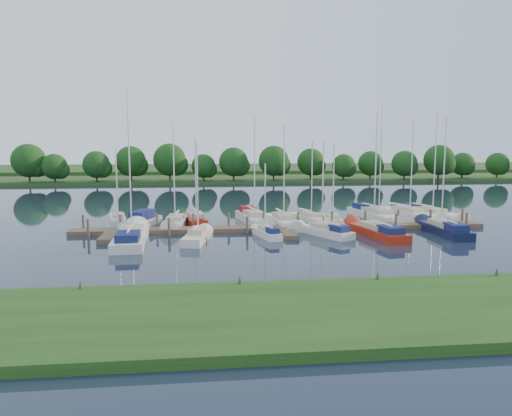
{
  "coord_description": "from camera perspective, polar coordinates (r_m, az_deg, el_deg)",
  "views": [
    {
      "loc": [
        -7.93,
        -38.93,
        8.56
      ],
      "look_at": [
        -2.63,
        8.0,
        2.2
      ],
      "focal_mm": 35.0,
      "sensor_mm": 36.0,
      "label": 1
    }
  ],
  "objects": [
    {
      "name": "sailboat_s_2",
      "position": [
        44.78,
        1.2,
        -2.94
      ],
      "size": [
        2.29,
        5.27,
        6.89
      ],
      "rotation": [
        0.0,
        0.0,
        0.25
      ],
      "color": "white",
      "rests_on": "ground"
    },
    {
      "name": "sailboat_s_4",
      "position": [
        46.61,
        13.56,
        -2.71
      ],
      "size": [
        3.38,
        9.13,
        11.5
      ],
      "rotation": [
        0.0,
        0.0,
        0.17
      ],
      "color": "#A3210F",
      "rests_on": "ground"
    },
    {
      "name": "sailboat_n_6",
      "position": [
        53.45,
        6.2,
        -1.29
      ],
      "size": [
        3.56,
        6.87,
        8.91
      ],
      "rotation": [
        0.0,
        0.0,
        3.49
      ],
      "color": "white",
      "rests_on": "ground"
    },
    {
      "name": "sailboat_n_10",
      "position": [
        60.21,
        19.27,
        -0.64
      ],
      "size": [
        4.42,
        9.67,
        12.07
      ],
      "rotation": [
        0.0,
        0.0,
        3.42
      ],
      "color": "white",
      "rests_on": "ground"
    },
    {
      "name": "mooring_pilings",
      "position": [
        48.67,
        3.02,
        -1.75
      ],
      "size": [
        38.24,
        2.84,
        2.0
      ],
      "color": "#473D33",
      "rests_on": "ground"
    },
    {
      "name": "dock",
      "position": [
        47.65,
        3.24,
        -2.45
      ],
      "size": [
        40.0,
        6.0,
        0.4
      ],
      "color": "brown",
      "rests_on": "ground"
    },
    {
      "name": "motorboat",
      "position": [
        51.54,
        -12.96,
        -1.64
      ],
      "size": [
        3.63,
        6.71,
        2.03
      ],
      "rotation": [
        0.0,
        0.0,
        2.82
      ],
      "color": "white",
      "rests_on": "ground"
    },
    {
      "name": "treeline",
      "position": [
        101.34,
        -0.31,
        5.07
      ],
      "size": [
        147.03,
        9.33,
        8.27
      ],
      "color": "#38281C",
      "rests_on": "ground"
    },
    {
      "name": "sailboat_n_5",
      "position": [
        50.93,
        3.1,
        -1.69
      ],
      "size": [
        2.77,
        8.44,
        10.8
      ],
      "rotation": [
        0.0,
        0.0,
        3.25
      ],
      "color": "white",
      "rests_on": "ground"
    },
    {
      "name": "sailboat_s_1",
      "position": [
        43.39,
        -6.69,
        -3.38
      ],
      "size": [
        2.68,
        6.84,
        8.87
      ],
      "rotation": [
        0.0,
        0.0,
        -0.19
      ],
      "color": "white",
      "rests_on": "ground"
    },
    {
      "name": "near_bank",
      "position": [
        25.64,
        12.19,
        -11.42
      ],
      "size": [
        90.0,
        10.0,
        0.5
      ],
      "primitive_type": "cube",
      "color": "#204413",
      "rests_on": "ground"
    },
    {
      "name": "sailboat_n_2",
      "position": [
        51.41,
        -9.2,
        -1.71
      ],
      "size": [
        2.58,
        8.45,
        10.64
      ],
      "rotation": [
        0.0,
        0.0,
        3.06
      ],
      "color": "white",
      "rests_on": "ground"
    },
    {
      "name": "ground",
      "position": [
        40.64,
        4.97,
        -4.52
      ],
      "size": [
        260.0,
        260.0,
        0.0
      ],
      "primitive_type": "plane",
      "color": "#182330",
      "rests_on": "ground"
    },
    {
      "name": "sailboat_s_0",
      "position": [
        43.88,
        -14.05,
        -3.37
      ],
      "size": [
        2.89,
        10.69,
        13.47
      ],
      "rotation": [
        0.0,
        0.0,
        0.04
      ],
      "color": "white",
      "rests_on": "ground"
    },
    {
      "name": "sailboat_n_9",
      "position": [
        58.65,
        16.98,
        -0.79
      ],
      "size": [
        4.91,
        9.24,
        11.84
      ],
      "rotation": [
        0.0,
        0.0,
        3.51
      ],
      "color": "white",
      "rests_on": "ground"
    },
    {
      "name": "sailboat_n_7",
      "position": [
        52.96,
        8.72,
        -1.43
      ],
      "size": [
        2.26,
        6.88,
        8.74
      ],
      "rotation": [
        0.0,
        0.0,
        3.03
      ],
      "color": "white",
      "rests_on": "ground"
    },
    {
      "name": "sailboat_n_3",
      "position": [
        52.63,
        -6.87,
        -1.44
      ],
      "size": [
        2.53,
        7.61,
        9.75
      ],
      "rotation": [
        0.0,
        0.0,
        3.26
      ],
      "color": "#A3210F",
      "rests_on": "ground"
    },
    {
      "name": "far_shore",
      "position": [
        114.5,
        -2.46,
        3.53
      ],
      "size": [
        180.0,
        30.0,
        0.6
      ],
      "primitive_type": "cube",
      "color": "#22481B",
      "rests_on": "ground"
    },
    {
      "name": "sailboat_n_0",
      "position": [
        54.64,
        -15.48,
        -1.33
      ],
      "size": [
        2.51,
        6.34,
        8.13
      ],
      "rotation": [
        0.0,
        0.0,
        3.34
      ],
      "color": "white",
      "rests_on": "ground"
    },
    {
      "name": "sailboat_s_3",
      "position": [
        45.83,
        7.89,
        -2.75
      ],
      "size": [
        4.22,
        6.56,
        8.85
      ],
      "rotation": [
        0.0,
        0.0,
        0.48
      ],
      "color": "white",
      "rests_on": "ground"
    },
    {
      "name": "sailboat_s_5",
      "position": [
        49.62,
        20.62,
        -2.37
      ],
      "size": [
        2.27,
        8.74,
        11.21
      ],
      "rotation": [
        0.0,
        0.0,
        -0.03
      ],
      "color": "#0F1534",
      "rests_on": "ground"
    },
    {
      "name": "distant_hill",
      "position": [
        139.37,
        -3.18,
        4.43
      ],
      "size": [
        220.0,
        40.0,
        1.4
      ],
      "primitive_type": "cube",
      "color": "#3B5726",
      "rests_on": "ground"
    },
    {
      "name": "sailboat_n_4",
      "position": [
        52.86,
        -0.3,
        -1.27
      ],
      "size": [
        3.26,
        8.97,
        11.43
      ],
      "rotation": [
        0.0,
        0.0,
        3.3
      ],
      "color": "white",
      "rests_on": "ground"
    },
    {
      "name": "sailboat_n_8",
      "position": [
        56.96,
        13.62,
        -0.86
      ],
      "size": [
        3.98,
        10.44,
        13.03
      ],
      "rotation": [
        0.0,
        0.0,
        3.32
      ],
      "color": "white",
      "rests_on": "ground"
    }
  ]
}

